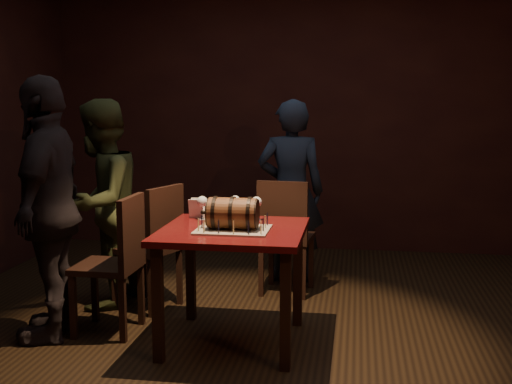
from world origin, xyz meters
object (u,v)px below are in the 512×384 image
at_px(pint_of_ale, 215,212).
at_px(barrel_cake, 233,213).
at_px(chair_left_front, 118,257).
at_px(chair_left_rear, 155,240).
at_px(wine_glass_right, 257,203).
at_px(person_left_rear, 101,204).
at_px(wine_glass_mid, 235,202).
at_px(person_left_front, 49,209).
at_px(chair_back, 285,231).
at_px(person_back, 291,191).
at_px(pub_table, 233,245).
at_px(wine_glass_left, 202,202).

bearing_deg(pint_of_ale, barrel_cake, -54.98).
bearing_deg(chair_left_front, chair_left_rear, 79.95).
distance_m(wine_glass_right, person_left_rear, 1.27).
bearing_deg(barrel_cake, wine_glass_mid, 98.73).
relative_size(barrel_cake, chair_left_rear, 0.39).
bearing_deg(person_left_front, barrel_cake, 81.35).
xyz_separation_m(wine_glass_mid, person_left_front, (-1.15, -0.39, -0.01)).
xyz_separation_m(chair_back, person_back, (0.00, 0.43, 0.26)).
bearing_deg(chair_back, person_left_front, -141.25).
distance_m(pub_table, person_back, 1.50).
xyz_separation_m(wine_glass_left, chair_back, (0.47, 0.80, -0.35)).
xyz_separation_m(person_back, person_left_rear, (-1.34, -0.89, 0.00)).
xyz_separation_m(wine_glass_mid, person_left_rear, (-1.08, 0.28, -0.09)).
height_order(wine_glass_left, pint_of_ale, wine_glass_left).
xyz_separation_m(chair_left_rear, person_left_front, (-0.50, -0.64, 0.33)).
bearing_deg(wine_glass_left, chair_left_front, -158.84).
height_order(wine_glass_mid, person_left_front, person_left_front).
relative_size(pint_of_ale, chair_left_front, 0.16).
bearing_deg(chair_back, barrel_cake, -100.08).
bearing_deg(chair_back, wine_glass_mid, -109.26).
distance_m(pub_table, wine_glass_left, 0.43).
bearing_deg(chair_left_front, pub_table, -3.75).
bearing_deg(chair_left_front, person_left_front, -162.48).
bearing_deg(pint_of_ale, pub_table, -47.97).
bearing_deg(chair_back, pint_of_ale, -112.53).
bearing_deg(person_left_rear, wine_glass_left, 74.15).
height_order(barrel_cake, person_left_rear, person_left_rear).
relative_size(chair_left_rear, chair_left_front, 1.00).
relative_size(chair_back, chair_left_rear, 1.00).
height_order(pint_of_ale, person_left_rear, person_left_rear).
xyz_separation_m(chair_back, chair_left_rear, (-0.91, -0.49, 0.00)).
height_order(chair_back, person_back, person_back).
distance_m(barrel_cake, chair_left_rear, 1.01).
bearing_deg(person_back, person_left_front, 43.07).
bearing_deg(pint_of_ale, person_back, 74.39).
distance_m(chair_back, chair_left_rear, 1.03).
bearing_deg(person_left_front, chair_left_rear, 133.15).
relative_size(chair_back, chair_left_front, 1.00).
bearing_deg(wine_glass_left, chair_back, 59.32).
relative_size(barrel_cake, wine_glass_right, 2.24).
bearing_deg(wine_glass_mid, person_left_rear, 165.41).
height_order(person_back, person_left_rear, person_left_rear).
bearing_deg(wine_glass_left, person_left_rear, 158.58).
bearing_deg(wine_glass_right, person_left_front, -164.24).
bearing_deg(wine_glass_right, wine_glass_left, -174.65).
relative_size(pub_table, barrel_cake, 2.50).
height_order(chair_left_rear, person_left_front, person_left_front).
relative_size(wine_glass_left, pint_of_ale, 1.07).
relative_size(chair_left_front, person_left_front, 0.54).
xyz_separation_m(wine_glass_left, wine_glass_right, (0.37, 0.03, 0.00)).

